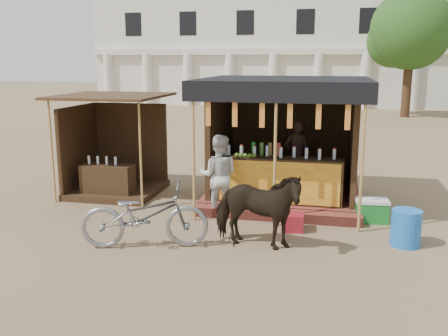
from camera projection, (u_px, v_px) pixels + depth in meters
name	position (u px, v px, depth m)	size (l,w,h in m)	color
ground	(204.00, 251.00, 8.46)	(120.00, 120.00, 0.00)	#846B4C
main_stall	(285.00, 157.00, 11.23)	(3.60, 3.61, 2.78)	brown
secondary_stall	(110.00, 158.00, 12.03)	(2.40, 2.40, 2.38)	#3C2615
cow	(257.00, 209.00, 8.47)	(0.74, 1.61, 1.36)	black
motorbike	(145.00, 215.00, 8.52)	(0.76, 2.17, 1.14)	gray
bystander	(219.00, 176.00, 10.23)	(0.82, 0.64, 1.69)	silver
blue_barrel	(406.00, 228.00, 8.64)	(0.51, 0.51, 0.64)	blue
red_crate	(293.00, 222.00, 9.45)	(0.40, 0.41, 0.33)	maroon
cooler	(371.00, 210.00, 9.94)	(0.68, 0.49, 0.46)	#1B7A29
background_building	(280.00, 48.00, 36.61)	(26.00, 7.45, 8.18)	silver
tree	(407.00, 32.00, 27.39)	(4.50, 4.40, 7.00)	#382314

